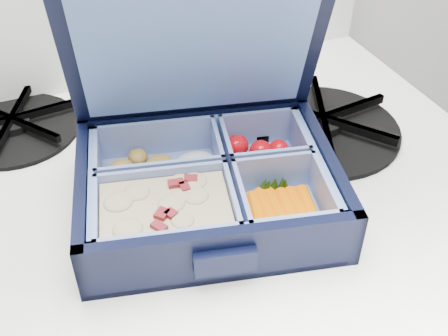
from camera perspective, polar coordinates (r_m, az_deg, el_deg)
name	(u,v)px	position (r m, az deg, el deg)	size (l,w,h in m)	color
bento_box	(208,186)	(0.55, -1.65, -1.85)	(0.25, 0.19, 0.06)	black
burner_grate	(322,122)	(0.67, 9.94, 4.60)	(0.19, 0.19, 0.03)	black
burner_grate_rear	(13,125)	(0.71, -20.64, 4.14)	(0.15, 0.15, 0.02)	black
fork	(261,112)	(0.70, 3.76, 5.69)	(0.02, 0.18, 0.01)	silver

